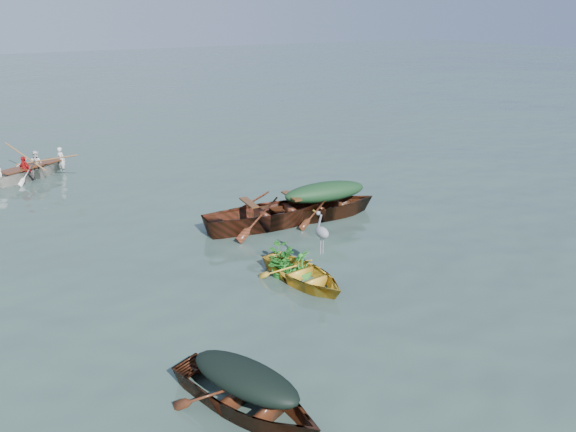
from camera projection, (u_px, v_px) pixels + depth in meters
name	position (u px, v px, depth m)	size (l,w,h in m)	color
ground	(321.00, 291.00, 11.24)	(140.00, 140.00, 0.00)	#374D45
yellow_dinghy	(303.00, 282.00, 11.58)	(1.20, 2.78, 0.72)	gold
dark_covered_boat	(246.00, 410.00, 7.91)	(1.23, 3.30, 0.80)	#4A1F11
green_tarp_boat	(324.00, 217.00, 15.17)	(1.32, 4.25, 0.99)	#4D2812
open_wooden_boat	(271.00, 226.00, 14.55)	(1.53, 4.91, 1.18)	#5F2517
rowed_boat	(33.00, 178.00, 18.67)	(1.11, 3.71, 0.85)	white
dark_tarp_cover	(245.00, 375.00, 7.70)	(0.68, 1.82, 0.40)	black
green_tarp_cover	(325.00, 191.00, 14.91)	(0.73, 2.34, 0.52)	black
thwart_benches	(271.00, 204.00, 14.34)	(0.92, 2.46, 0.04)	#4A2811
heron	(322.00, 239.00, 11.65)	(0.28, 0.40, 0.92)	gray
dinghy_weeds	(287.00, 244.00, 11.76)	(0.70, 0.90, 0.60)	#1D721F
rowers	(29.00, 154.00, 18.39)	(1.00, 2.59, 0.76)	silver
oars	(31.00, 165.00, 18.51)	(2.60, 0.60, 0.06)	#8F5F36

